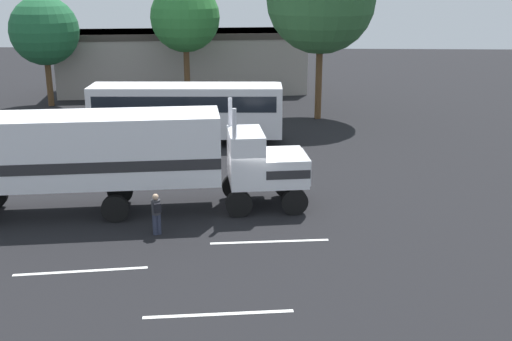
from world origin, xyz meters
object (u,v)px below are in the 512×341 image
(person_bystander, at_px, (156,212))
(tree_left, at_px, (185,17))
(parked_bus, at_px, (187,108))
(semi_truck, at_px, (117,153))
(tree_center, at_px, (44,31))

(person_bystander, distance_m, tree_left, 25.48)
(person_bystander, xyz_separation_m, parked_bus, (-0.79, 13.60, 1.17))
(parked_bus, bearing_deg, semi_truck, -95.96)
(parked_bus, bearing_deg, tree_left, 98.03)
(tree_center, bearing_deg, person_bystander, -62.34)
(person_bystander, xyz_separation_m, tree_center, (-12.61, 24.07, 4.63))
(semi_truck, xyz_separation_m, tree_left, (-0.40, 22.42, 3.94))
(tree_center, bearing_deg, tree_left, 3.84)
(person_bystander, height_order, tree_left, tree_left)
(semi_truck, bearing_deg, person_bystander, -49.94)
(parked_bus, xyz_separation_m, tree_left, (-1.57, 11.15, 4.40))
(tree_left, bearing_deg, parked_bus, -81.97)
(semi_truck, bearing_deg, tree_center, 116.11)
(semi_truck, distance_m, tree_left, 22.77)
(person_bystander, bearing_deg, tree_center, 117.66)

